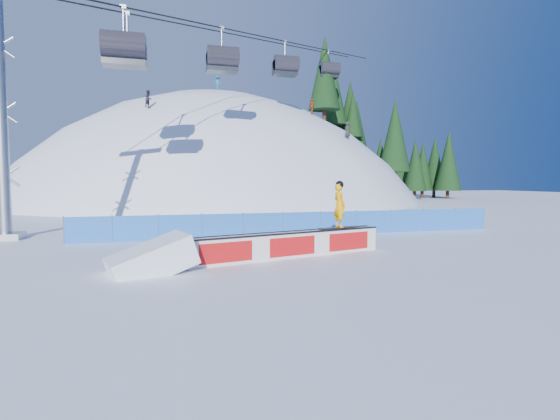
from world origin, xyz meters
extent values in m
plane|color=white|center=(0.00, 0.00, 0.00)|extent=(160.00, 160.00, 0.00)
sphere|color=white|center=(0.00, 42.00, -18.00)|extent=(64.00, 64.00, 64.00)
cylinder|color=#301E13|center=(15.37, 40.68, 10.64)|extent=(0.50, 0.50, 1.40)
cone|color=black|center=(15.37, 40.68, 15.24)|extent=(3.53, 3.53, 8.01)
cylinder|color=#301E13|center=(15.33, 37.43, 10.32)|extent=(0.50, 0.50, 1.40)
cone|color=black|center=(15.33, 37.43, 15.56)|extent=(4.09, 4.09, 9.29)
cylinder|color=#301E13|center=(18.12, 41.45, 8.97)|extent=(0.50, 0.50, 1.40)
cone|color=black|center=(18.12, 41.45, 13.70)|extent=(3.63, 3.63, 8.25)
cylinder|color=#301E13|center=(18.76, 37.25, 8.08)|extent=(0.50, 0.50, 1.40)
cone|color=black|center=(18.76, 37.25, 11.91)|extent=(2.84, 2.84, 6.45)
cylinder|color=#301E13|center=(19.44, 37.70, 7.65)|extent=(0.50, 0.50, 1.40)
cone|color=black|center=(19.44, 37.70, 12.93)|extent=(4.12, 4.12, 9.36)
cylinder|color=#301E13|center=(23.77, 40.51, 3.97)|extent=(0.50, 0.50, 1.40)
cone|color=black|center=(23.77, 40.51, 8.99)|extent=(3.89, 3.89, 8.85)
cylinder|color=#301E13|center=(24.27, 38.33, 3.12)|extent=(0.50, 0.50, 1.40)
cone|color=black|center=(24.27, 38.33, 7.31)|extent=(3.15, 3.15, 7.16)
cylinder|color=#301E13|center=(24.57, 43.06, 3.08)|extent=(0.50, 0.50, 1.40)
cone|color=black|center=(24.57, 43.06, 7.69)|extent=(3.53, 3.53, 8.03)
cylinder|color=#301E13|center=(26.37, 40.68, 0.68)|extent=(0.50, 0.50, 1.40)
cone|color=black|center=(26.37, 40.68, 5.61)|extent=(3.82, 3.82, 8.67)
cylinder|color=#301E13|center=(28.34, 40.99, 0.60)|extent=(0.50, 0.50, 1.40)
cone|color=black|center=(28.34, 40.99, 6.19)|extent=(4.39, 4.39, 9.97)
cylinder|color=#301E13|center=(31.45, 42.31, 0.60)|extent=(0.50, 0.50, 1.40)
cone|color=black|center=(31.45, 42.31, 4.60)|extent=(2.99, 2.99, 6.80)
cylinder|color=#301E13|center=(33.41, 40.84, 0.60)|extent=(0.50, 0.50, 1.40)
cone|color=black|center=(33.41, 40.84, 4.22)|extent=(2.66, 2.66, 6.05)
cylinder|color=#301E13|center=(33.73, 38.00, 0.60)|extent=(0.50, 0.50, 1.40)
cone|color=black|center=(33.73, 38.00, 6.16)|extent=(4.37, 4.37, 9.92)
cylinder|color=#301E13|center=(35.44, 37.93, 0.60)|extent=(0.50, 0.50, 1.40)
cone|color=black|center=(35.44, 37.93, 4.29)|extent=(2.72, 2.72, 6.19)
cube|color=blue|center=(0.00, 4.50, 0.60)|extent=(22.00, 0.03, 1.20)
cylinder|color=#414C76|center=(-11.00, 4.50, 0.65)|extent=(0.05, 0.05, 1.30)
cylinder|color=#414C76|center=(-9.00, 4.50, 0.65)|extent=(0.05, 0.05, 1.30)
cylinder|color=#414C76|center=(-7.00, 4.50, 0.65)|extent=(0.05, 0.05, 1.30)
cylinder|color=#414C76|center=(-5.00, 4.50, 0.65)|extent=(0.05, 0.05, 1.30)
cylinder|color=#414C76|center=(-3.00, 4.50, 0.65)|extent=(0.05, 0.05, 1.30)
cylinder|color=#414C76|center=(-1.00, 4.50, 0.65)|extent=(0.05, 0.05, 1.30)
cylinder|color=#414C76|center=(1.00, 4.50, 0.65)|extent=(0.05, 0.05, 1.30)
cylinder|color=#414C76|center=(3.00, 4.50, 0.65)|extent=(0.05, 0.05, 1.30)
cylinder|color=#414C76|center=(5.00, 4.50, 0.65)|extent=(0.05, 0.05, 1.30)
cylinder|color=#414C76|center=(7.00, 4.50, 0.65)|extent=(0.05, 0.05, 1.30)
cylinder|color=#414C76|center=(9.00, 4.50, 0.65)|extent=(0.05, 0.05, 1.30)
cylinder|color=#414C76|center=(11.00, 4.50, 0.65)|extent=(0.05, 0.05, 1.30)
cube|color=#989DA6|center=(-14.00, 7.00, 0.15)|extent=(1.40, 1.40, 0.30)
cylinder|color=#989DA6|center=(-14.00, 7.00, 6.00)|extent=(0.56, 0.56, 12.00)
cylinder|color=#28262E|center=(-8.75, 10.55, 10.52)|extent=(2.40, 1.50, 1.50)
cylinder|color=#28262E|center=(-2.00, 17.93, 12.36)|extent=(2.40, 1.50, 1.50)
cylinder|color=#28262E|center=(5.50, 26.13, 14.40)|extent=(2.40, 1.50, 1.50)
cylinder|color=#28262E|center=(13.75, 35.15, 16.64)|extent=(2.40, 1.50, 1.50)
cube|color=silver|center=(-2.40, -1.30, 0.45)|extent=(7.80, 2.54, 0.89)
cube|color=gray|center=(-2.40, -1.30, 0.91)|extent=(7.73, 2.54, 0.04)
cube|color=black|center=(-2.33, -1.55, 0.92)|extent=(7.68, 2.09, 0.06)
cube|color=black|center=(-2.46, -1.04, 0.92)|extent=(7.68, 2.09, 0.06)
cube|color=red|center=(-2.33, -1.54, 0.45)|extent=(7.29, 1.97, 0.67)
cube|color=red|center=(-2.46, -1.05, 0.45)|extent=(7.29, 1.97, 0.67)
cube|color=black|center=(-0.18, -0.70, 0.97)|extent=(1.79, 0.77, 0.03)
imported|color=#FFA403|center=(-0.18, -0.70, 1.84)|extent=(0.52, 0.69, 1.71)
sphere|color=black|center=(-0.18, -0.70, 2.64)|extent=(0.32, 0.32, 0.32)
imported|color=black|center=(-7.76, 28.15, 10.61)|extent=(1.01, 1.01, 1.65)
imported|color=#AF3919|center=(9.99, 31.04, 11.18)|extent=(0.45, 0.99, 1.65)
imported|color=#17668E|center=(0.06, 36.81, 14.40)|extent=(1.18, 1.20, 1.65)
imported|color=black|center=(12.69, 27.29, 8.25)|extent=(0.96, 0.92, 1.65)
camera|label=1|loc=(-6.90, -16.39, 2.84)|focal=28.00mm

